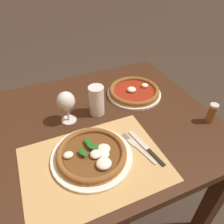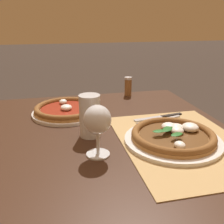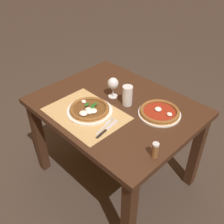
{
  "view_description": "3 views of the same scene",
  "coord_description": "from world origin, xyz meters",
  "px_view_note": "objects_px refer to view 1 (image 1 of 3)",
  "views": [
    {
      "loc": [
        -0.21,
        -0.71,
        1.41
      ],
      "look_at": [
        0.07,
        -0.06,
        0.83
      ],
      "focal_mm": 35.0,
      "sensor_mm": 36.0,
      "label": 1
    },
    {
      "loc": [
        -0.77,
        0.18,
        1.12
      ],
      "look_at": [
        0.12,
        -0.03,
        0.79
      ],
      "focal_mm": 42.0,
      "sensor_mm": 36.0,
      "label": 2
    },
    {
      "loc": [
        1.06,
        -1.08,
        1.81
      ],
      "look_at": [
        0.08,
        -0.11,
        0.78
      ],
      "focal_mm": 42.0,
      "sensor_mm": 36.0,
      "label": 3
    }
  ],
  "objects_px": {
    "pizza_far": "(134,91)",
    "fork": "(138,148)",
    "wine_glass": "(66,102)",
    "pint_glass": "(97,101)",
    "pizza_near": "(92,154)",
    "pepper_shaker": "(212,113)",
    "knife": "(146,147)"
  },
  "relations": [
    {
      "from": "wine_glass",
      "to": "pint_glass",
      "type": "height_order",
      "value": "wine_glass"
    },
    {
      "from": "pizza_far",
      "to": "knife",
      "type": "bearing_deg",
      "value": -110.72
    },
    {
      "from": "pizza_near",
      "to": "pint_glass",
      "type": "relative_size",
      "value": 2.16
    },
    {
      "from": "pizza_far",
      "to": "fork",
      "type": "xyz_separation_m",
      "value": [
        -0.16,
        -0.35,
        -0.01
      ]
    },
    {
      "from": "wine_glass",
      "to": "knife",
      "type": "distance_m",
      "value": 0.39
    },
    {
      "from": "fork",
      "to": "pizza_near",
      "type": "bearing_deg",
      "value": 171.5
    },
    {
      "from": "pepper_shaker",
      "to": "wine_glass",
      "type": "bearing_deg",
      "value": 155.96
    },
    {
      "from": "fork",
      "to": "knife",
      "type": "bearing_deg",
      "value": -19.5
    },
    {
      "from": "pint_glass",
      "to": "knife",
      "type": "xyz_separation_m",
      "value": [
        0.1,
        -0.29,
        -0.06
      ]
    },
    {
      "from": "pizza_near",
      "to": "pepper_shaker",
      "type": "bearing_deg",
      "value": -1.22
    },
    {
      "from": "pepper_shaker",
      "to": "pizza_near",
      "type": "bearing_deg",
      "value": 178.78
    },
    {
      "from": "pizza_far",
      "to": "pepper_shaker",
      "type": "distance_m",
      "value": 0.4
    },
    {
      "from": "pint_glass",
      "to": "fork",
      "type": "distance_m",
      "value": 0.3
    },
    {
      "from": "wine_glass",
      "to": "fork",
      "type": "relative_size",
      "value": 0.78
    },
    {
      "from": "wine_glass",
      "to": "knife",
      "type": "relative_size",
      "value": 0.72
    },
    {
      "from": "wine_glass",
      "to": "pint_glass",
      "type": "relative_size",
      "value": 1.07
    },
    {
      "from": "pizza_near",
      "to": "knife",
      "type": "distance_m",
      "value": 0.22
    },
    {
      "from": "pizza_near",
      "to": "pepper_shaker",
      "type": "height_order",
      "value": "pepper_shaker"
    },
    {
      "from": "pizza_near",
      "to": "wine_glass",
      "type": "xyz_separation_m",
      "value": [
        -0.03,
        0.25,
        0.08
      ]
    },
    {
      "from": "pepper_shaker",
      "to": "fork",
      "type": "bearing_deg",
      "value": -177.65
    },
    {
      "from": "pizza_far",
      "to": "pint_glass",
      "type": "relative_size",
      "value": 1.99
    },
    {
      "from": "pizza_near",
      "to": "wine_glass",
      "type": "bearing_deg",
      "value": 95.84
    },
    {
      "from": "pizza_near",
      "to": "pizza_far",
      "type": "relative_size",
      "value": 1.09
    },
    {
      "from": "wine_glass",
      "to": "pepper_shaker",
      "type": "relative_size",
      "value": 1.6
    },
    {
      "from": "pizza_near",
      "to": "knife",
      "type": "relative_size",
      "value": 1.46
    },
    {
      "from": "knife",
      "to": "pizza_far",
      "type": "bearing_deg",
      "value": 69.28
    },
    {
      "from": "wine_glass",
      "to": "pepper_shaker",
      "type": "xyz_separation_m",
      "value": [
        0.59,
        -0.26,
        -0.06
      ]
    },
    {
      "from": "wine_glass",
      "to": "pint_glass",
      "type": "bearing_deg",
      "value": 0.74
    },
    {
      "from": "pizza_near",
      "to": "pint_glass",
      "type": "bearing_deg",
      "value": 65.71
    },
    {
      "from": "pizza_far",
      "to": "fork",
      "type": "height_order",
      "value": "pizza_far"
    },
    {
      "from": "pizza_far",
      "to": "knife",
      "type": "height_order",
      "value": "pizza_far"
    },
    {
      "from": "pizza_far",
      "to": "knife",
      "type": "distance_m",
      "value": 0.38
    }
  ]
}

